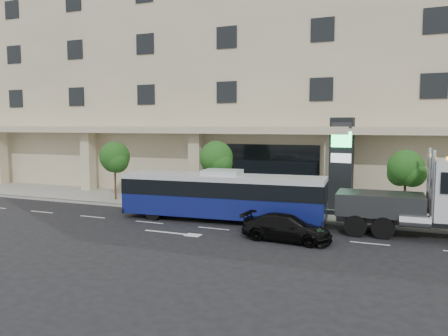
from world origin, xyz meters
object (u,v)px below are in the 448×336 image
Objects in this scene: city_bus at (222,195)px; black_sedan at (287,228)px; tow_truck at (435,202)px; signage_pylon at (341,163)px.

black_sedan is (4.53, -2.88, -0.89)m from city_bus.
tow_truck is (11.15, 0.28, 0.29)m from city_bus.
tow_truck is 1.65× the size of signage_pylon.
city_bus is 2.76× the size of black_sedan.
city_bus is 5.44m from black_sedan.
city_bus is at bearing -130.10° from signage_pylon.
tow_truck reaches higher than city_bus.
signage_pylon is (6.03, 5.32, 1.62)m from city_bus.
tow_truck is at bearing -2.74° from city_bus.
tow_truck reaches higher than black_sedan.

